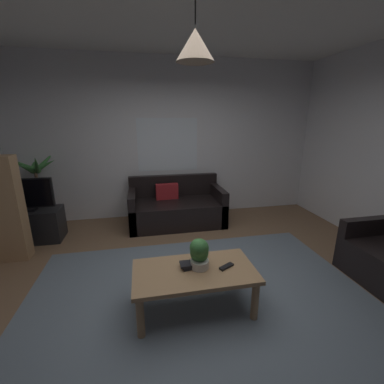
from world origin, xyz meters
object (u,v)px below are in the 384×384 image
Objects in this scene: coffee_table at (194,276)px; book_on_table_0 at (188,266)px; remote_on_table_0 at (226,266)px; tv_stand at (31,226)px; potted_plant_on_table at (199,252)px; pendant_lamp at (195,45)px; book_on_table_1 at (188,264)px; tv at (24,195)px; potted_palm_corner at (39,192)px; couch_under_window at (176,209)px.

book_on_table_0 is at bearing 138.72° from coffee_table.
tv_stand is (-2.48, 1.97, -0.20)m from remote_on_table_0.
potted_plant_on_table is 0.50× the size of pendant_lamp.
remote_on_table_0 is (0.37, -0.08, -0.03)m from book_on_table_1.
tv_stand is (-2.17, 1.94, -0.12)m from coffee_table.
remote_on_table_0 is 3.16m from tv.
tv_stand reaches higher than coffee_table.
pendant_lamp is (0.05, -0.04, 1.91)m from book_on_table_0.
remote_on_table_0 is 3.54m from potted_palm_corner.
book_on_table_1 is at bearing -129.51° from remote_on_table_0.
book_on_table_0 is at bearing -41.90° from tv_stand.
remote_on_table_0 is (0.31, -0.02, 0.08)m from coffee_table.
tv_stand is 1.41× the size of pendant_lamp.
tv_stand is at bearing 138.10° from book_on_table_0.
potted_palm_corner reaches higher than couch_under_window.
book_on_table_1 is at bearing 137.06° from book_on_table_0.
couch_under_window reaches higher than book_on_table_0.
potted_palm_corner is at bearing 91.48° from tv_stand.
coffee_table is at bearing -122.39° from remote_on_table_0.
couch_under_window is at bearing 84.98° from book_on_table_1.
book_on_table_0 is at bearing 175.47° from potted_plant_on_table.
coffee_table is 0.87× the size of potted_palm_corner.
pendant_lamp reaches higher than book_on_table_0.
couch_under_window is 2.24m from remote_on_table_0.
remote_on_table_0 is 0.25× the size of pendant_lamp.
couch_under_window is 5.20× the size of potted_plant_on_table.
book_on_table_1 is 1.89m from pendant_lamp.
potted_plant_on_table reaches higher than remote_on_table_0.
remote_on_table_0 is at bearing -13.11° from potted_plant_on_table.
book_on_table_1 reaches higher than remote_on_table_0.
book_on_table_0 is 0.78× the size of remote_on_table_0.
book_on_table_1 is 0.91× the size of remote_on_table_0.
couch_under_window reaches higher than remote_on_table_0.
tv_stand is 0.66m from potted_palm_corner.
potted_plant_on_table is 2.95m from tv_stand.
tv_stand is at bearing 138.11° from pendant_lamp.
tv is 0.59× the size of potted_palm_corner.
potted_palm_corner is (-2.12, 2.43, 0.17)m from book_on_table_1.
potted_plant_on_table is at bearing 34.79° from pendant_lamp.
book_on_table_1 is 0.38m from remote_on_table_0.
book_on_table_0 is (-0.18, -2.15, 0.18)m from couch_under_window.
pendant_lamp is (-0.05, -0.04, 1.76)m from potted_plant_on_table.
tv is at bearing 138.42° from book_on_table_0.
remote_on_table_0 is at bearing -11.50° from book_on_table_1.
book_on_table_1 is 0.16× the size of tv_stand.
book_on_table_1 reaches higher than book_on_table_0.
pendant_lamp reaches higher than coffee_table.
couch_under_window is 13.29× the size of book_on_table_0.
tv reaches higher than potted_plant_on_table.
remote_on_table_0 is at bearing -38.42° from tv_stand.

